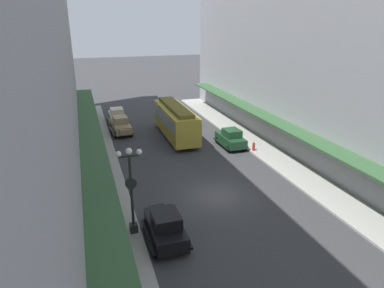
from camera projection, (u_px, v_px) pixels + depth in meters
ground_plane at (218, 195)px, 24.63m from camera, size 200.00×200.00×0.00m
sidewalk_left at (110, 211)px, 22.43m from camera, size 3.00×60.00×0.15m
sidewalk_right at (309, 180)px, 26.77m from camera, size 3.00×60.00×0.15m
building_row_left at (37, 20)px, 17.73m from camera, size 4.30×60.00×23.35m
building_row_right at (360, 32)px, 23.90m from camera, size 4.30×60.00×21.87m
parked_car_0 at (231, 138)px, 33.65m from camera, size 2.20×4.28×1.84m
parked_car_1 at (165, 226)px, 19.24m from camera, size 2.14×4.26×1.84m
parked_car_2 at (117, 115)px, 41.55m from camera, size 2.15×4.26×1.84m
parked_car_3 at (121, 125)px, 37.68m from camera, size 2.30×4.32×1.84m
streetcar at (175, 120)px, 36.11m from camera, size 2.58×9.62×3.46m
lamp_post_with_clock at (131, 187)px, 19.18m from camera, size 1.42×0.44×5.16m
fire_hydrant at (254, 146)px, 32.46m from camera, size 0.24×0.24×0.82m
pedestrian_0 at (99, 135)px, 34.18m from camera, size 0.36×0.28×1.67m
pedestrian_1 at (93, 149)px, 30.60m from camera, size 0.36×0.24×1.64m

